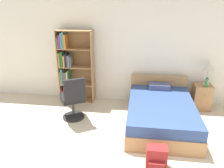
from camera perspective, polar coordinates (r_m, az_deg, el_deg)
wall_back at (r=5.52m, az=6.64°, el=8.30°), size 9.00×0.06×2.60m
bookshelf at (r=5.65m, az=-10.58°, el=4.57°), size 0.88×0.33×1.84m
bed at (r=4.82m, az=12.51°, el=-7.05°), size 1.37×2.09×0.77m
office_chair at (r=4.81m, az=-10.07°, el=-3.99°), size 0.68×0.72×1.01m
nightstand at (r=5.76m, az=22.37°, el=-3.06°), size 0.42×0.42×0.61m
table_lamp at (r=5.57m, az=23.92°, el=4.15°), size 0.26×0.26×0.56m
water_bottle at (r=5.53m, az=23.50°, el=0.39°), size 0.07×0.07×0.22m
backpack_red at (r=3.67m, az=11.51°, el=-18.45°), size 0.32×0.28×0.37m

